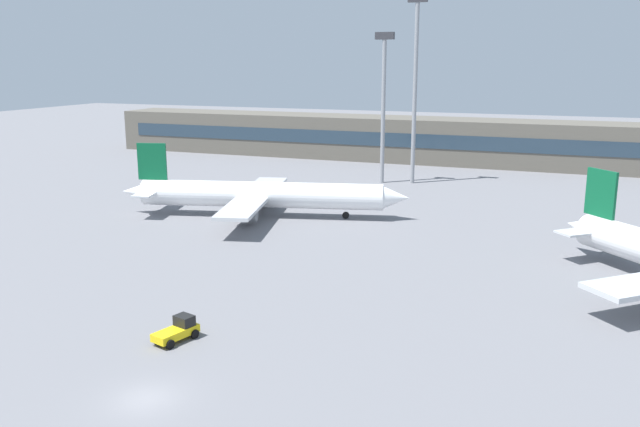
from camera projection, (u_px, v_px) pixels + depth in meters
name	position (u px, v px, depth m)	size (l,w,h in m)	color
ground_plane	(350.00, 241.00, 77.91)	(400.00, 400.00, 0.00)	slate
terminal_building	(451.00, 141.00, 136.43)	(152.58, 12.13, 9.00)	#5B564C
airplane_mid	(263.00, 195.00, 89.58)	(38.89, 27.58, 9.75)	white
baggage_tug_yellow	(178.00, 330.00, 50.18)	(2.61, 3.88, 1.75)	yellow
floodlight_tower_west	(383.00, 97.00, 111.87)	(3.20, 0.80, 25.25)	gray
floodlight_tower_east	(415.00, 79.00, 110.83)	(3.20, 0.80, 31.13)	gray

